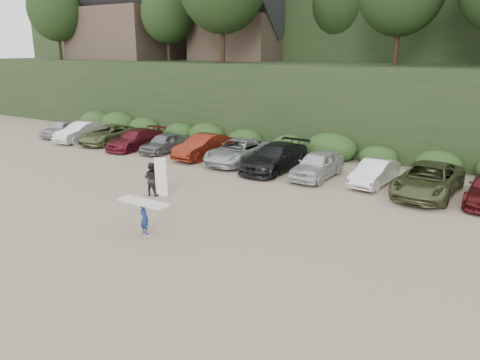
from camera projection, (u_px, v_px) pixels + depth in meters
The scene contains 5 objects.
ground at pixel (176, 220), 20.20m from camera, with size 120.00×120.00×0.00m, color tan.
hillside_backdrop at pixel (404, 5), 46.44m from camera, with size 90.00×41.50×28.00m.
parked_cars at pixel (263, 156), 28.79m from camera, with size 39.51×6.34×1.62m.
child_surfer at pixel (144, 212), 18.53m from camera, with size 2.29×0.67×1.37m.
adult_surfer at pixel (152, 179), 23.38m from camera, with size 1.34×0.79×2.02m.
Camera 1 is at (12.50, -14.52, 7.20)m, focal length 35.00 mm.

